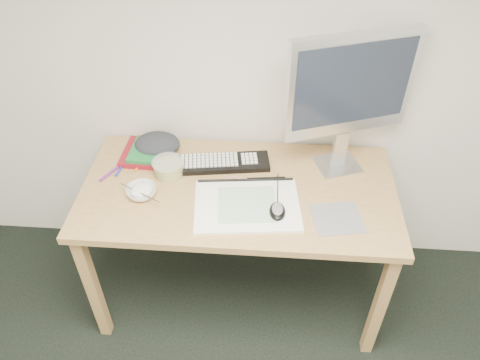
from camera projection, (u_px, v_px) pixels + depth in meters
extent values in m
plane|color=silver|center=(254.00, 35.00, 1.99)|extent=(3.60, 0.00, 3.60)
cube|color=tan|center=(93.00, 288.00, 2.15)|extent=(0.05, 0.05, 0.71)
cube|color=tan|center=(379.00, 306.00, 2.08)|extent=(0.05, 0.05, 0.71)
cube|color=tan|center=(126.00, 199.00, 2.60)|extent=(0.05, 0.05, 0.71)
cube|color=tan|center=(363.00, 211.00, 2.53)|extent=(0.05, 0.05, 0.71)
cube|color=tan|center=(239.00, 191.00, 2.09)|extent=(1.40, 0.70, 0.03)
cube|color=slate|center=(337.00, 218.00, 1.94)|extent=(0.23, 0.22, 0.00)
cube|color=silver|center=(247.00, 205.00, 1.99)|extent=(0.48, 0.36, 0.01)
cube|color=black|center=(224.00, 163.00, 2.19)|extent=(0.44, 0.19, 0.02)
cube|color=silver|center=(337.00, 165.00, 2.20)|extent=(0.24, 0.23, 0.01)
cube|color=silver|center=(340.00, 149.00, 2.14)|extent=(0.07, 0.04, 0.18)
cube|color=silver|center=(351.00, 85.00, 1.92)|extent=(0.54, 0.23, 0.45)
cube|color=black|center=(352.00, 83.00, 1.91)|extent=(0.48, 0.18, 0.36)
ellipsoid|color=black|center=(277.00, 209.00, 1.94)|extent=(0.07, 0.11, 0.04)
imported|color=white|center=(142.00, 192.00, 2.03)|extent=(0.15, 0.15, 0.04)
cylinder|color=#BDBDBF|center=(139.00, 193.00, 1.99)|extent=(0.20, 0.12, 0.02)
cylinder|color=#E3CE50|center=(168.00, 168.00, 2.13)|extent=(0.17, 0.17, 0.07)
cube|color=maroon|center=(142.00, 152.00, 2.26)|extent=(0.18, 0.24, 0.02)
cube|color=#1C7032|center=(146.00, 150.00, 2.24)|extent=(0.15, 0.21, 0.02)
ellipsoid|color=#24282C|center=(157.00, 144.00, 2.26)|extent=(0.19, 0.16, 0.08)
cylinder|color=pink|center=(243.00, 179.00, 2.12)|extent=(0.17, 0.03, 0.01)
cylinder|color=tan|center=(247.00, 183.00, 2.10)|extent=(0.15, 0.11, 0.01)
cylinder|color=black|center=(266.00, 178.00, 2.13)|extent=(0.17, 0.03, 0.01)
cylinder|color=#2030B1|center=(121.00, 168.00, 2.18)|extent=(0.03, 0.12, 0.01)
cylinder|color=orange|center=(139.00, 163.00, 2.21)|extent=(0.02, 0.13, 0.01)
cylinder|color=#702381|center=(110.00, 173.00, 2.15)|extent=(0.08, 0.13, 0.01)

